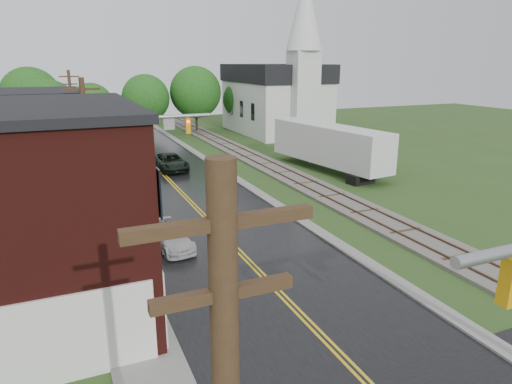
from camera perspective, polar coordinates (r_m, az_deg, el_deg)
main_road at (r=35.96m, az=-9.42°, el=0.01°), size 10.00×90.00×0.02m
curb_right at (r=42.08m, az=-3.95°, el=2.54°), size 0.80×70.00×0.12m
sidewalk_left at (r=30.34m, az=-18.51°, el=-3.66°), size 2.40×50.00×0.12m
yellow_house at (r=30.52m, az=-28.20°, el=1.63°), size 8.00×7.00×6.40m
darkred_building at (r=39.44m, az=-25.66°, el=3.35°), size 7.00×6.00×4.40m
church at (r=64.00m, az=2.87°, el=12.48°), size 10.40×18.40×20.00m
railroad at (r=43.74m, az=1.74°, el=3.24°), size 3.20×80.00×0.30m
traffic_signal_far at (r=31.37m, az=-14.67°, el=6.68°), size 7.34×0.43×7.20m
utility_pole_b at (r=26.18m, az=-20.11°, el=3.88°), size 1.80×0.28×9.00m
utility_pole_c at (r=47.94m, az=-21.89°, el=8.83°), size 1.80×0.28×9.00m
tree_left_e at (r=49.81m, az=-24.35°, el=8.90°), size 6.40×6.40×8.16m
suv_dark at (r=43.22m, az=-10.63°, el=3.69°), size 2.68×5.50×1.51m
pickup_white at (r=25.22m, az=-10.60°, el=-5.66°), size 2.12×4.23×1.18m
semi_trailer at (r=42.45m, az=9.16°, el=5.89°), size 4.85×13.84×4.19m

